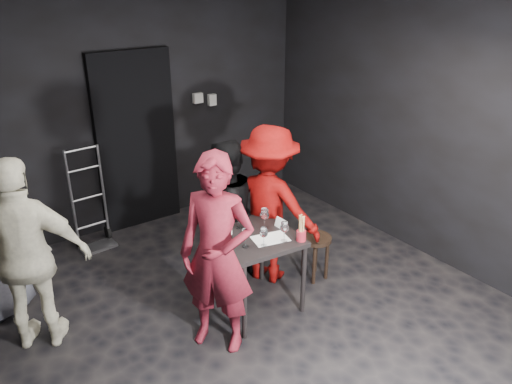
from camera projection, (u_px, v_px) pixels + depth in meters
floor at (255, 322)px, 4.46m from camera, size 4.50×5.00×0.02m
ceiling at (255, 0)px, 3.37m from camera, size 4.50×5.00×0.02m
wall_back at (132, 115)px, 5.79m from camera, size 4.50×0.04×2.70m
wall_right at (435, 135)px, 5.10m from camera, size 0.04×5.00×2.70m
doorway at (136, 141)px, 5.87m from camera, size 0.95×0.10×2.10m
wallbox_upper at (198, 98)px, 6.16m from camera, size 0.12×0.06×0.12m
wallbox_lower at (212, 100)px, 6.29m from camera, size 0.10×0.06×0.14m
hand_truck at (94, 228)px, 5.65m from camera, size 0.39×0.33×1.17m
tasting_table at (254, 245)px, 4.43m from camera, size 0.72×0.72×0.75m
stool at (316, 246)px, 4.99m from camera, size 0.31×0.31×0.47m
server_red at (217, 244)px, 3.86m from camera, size 0.78×0.82×1.89m
woman_black at (225, 216)px, 4.79m from camera, size 0.79×0.56×1.46m
man_maroon at (269, 201)px, 4.82m from camera, size 0.97×1.21×1.70m
bystander_cream at (26, 248)px, 3.88m from camera, size 1.18×0.96×1.81m
tasting_mat at (270, 239)px, 4.33m from camera, size 0.34×0.26×0.00m
wine_glass_a at (245, 237)px, 4.17m from camera, size 0.08×0.08×0.18m
wine_glass_b at (221, 227)px, 4.30m from camera, size 0.10×0.10×0.22m
wine_glass_c at (239, 219)px, 4.48m from camera, size 0.09×0.09×0.19m
wine_glass_d at (264, 236)px, 4.19m from camera, size 0.09×0.09×0.19m
wine_glass_e at (284, 231)px, 4.25m from camera, size 0.10×0.10×0.20m
wine_glass_f at (265, 218)px, 4.46m from camera, size 0.11×0.11×0.22m
wine_bottle at (228, 231)px, 4.24m from camera, size 0.07×0.07×0.28m
breadstick_cup at (301, 228)px, 4.26m from camera, size 0.08×0.08×0.26m
reserved_card at (280, 223)px, 4.50m from camera, size 0.08×0.12×0.09m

